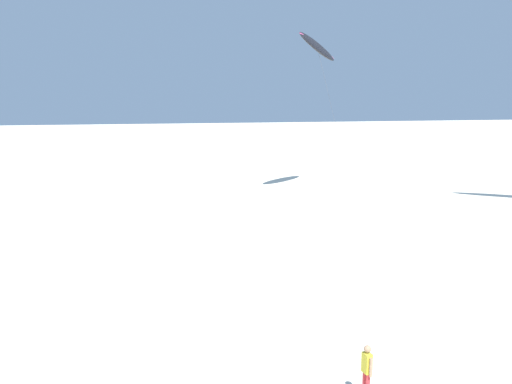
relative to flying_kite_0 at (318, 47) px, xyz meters
name	(u,v)px	position (x,y,z in m)	size (l,w,h in m)	color
flying_kite_0	(318,47)	(0.00, 0.00, 0.00)	(5.28, 6.42, 13.93)	black
person_near_left	(367,371)	(-7.85, -32.07, -11.46)	(0.25, 0.50, 1.75)	red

